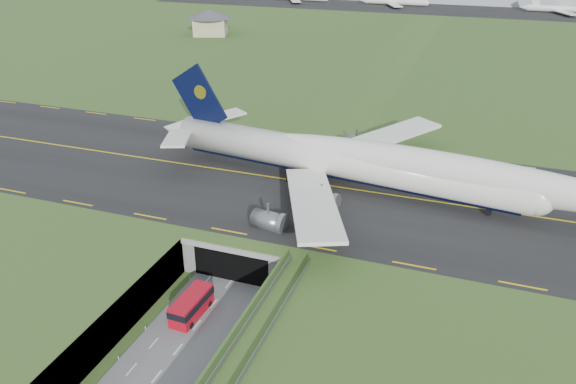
% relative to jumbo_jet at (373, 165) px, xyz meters
% --- Properties ---
extents(ground, '(900.00, 900.00, 0.00)m').
position_rel_jumbo_jet_xyz_m(ground, '(-15.47, -33.30, -11.22)').
color(ground, '#325622').
rests_on(ground, ground).
extents(airfield_deck, '(800.00, 800.00, 6.00)m').
position_rel_jumbo_jet_xyz_m(airfield_deck, '(-15.47, -33.30, -8.22)').
color(airfield_deck, gray).
rests_on(airfield_deck, ground).
extents(trench_road, '(12.00, 75.00, 0.20)m').
position_rel_jumbo_jet_xyz_m(trench_road, '(-15.47, -40.80, -11.12)').
color(trench_road, slate).
rests_on(trench_road, ground).
extents(taxiway, '(800.00, 44.00, 0.18)m').
position_rel_jumbo_jet_xyz_m(taxiway, '(-15.47, -0.30, -5.13)').
color(taxiway, black).
rests_on(taxiway, airfield_deck).
extents(tunnel_portal, '(17.00, 22.30, 6.00)m').
position_rel_jumbo_jet_xyz_m(tunnel_portal, '(-15.47, -16.59, -7.89)').
color(tunnel_portal, gray).
rests_on(tunnel_portal, ground).
extents(jumbo_jet, '(90.02, 58.34, 19.45)m').
position_rel_jumbo_jet_xyz_m(jumbo_jet, '(0.00, 0.00, 0.00)').
color(jumbo_jet, white).
rests_on(jumbo_jet, ground).
extents(shuttle_tram, '(3.19, 7.73, 3.11)m').
position_rel_jumbo_jet_xyz_m(shuttle_tram, '(-17.16, -34.45, -9.52)').
color(shuttle_tram, '#B60C1A').
rests_on(shuttle_tram, ground).
extents(service_building, '(24.21, 24.21, 10.36)m').
position_rel_jumbo_jet_xyz_m(service_building, '(-95.24, 126.13, 0.92)').
color(service_building, '#C1B68B').
rests_on(service_building, ground).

